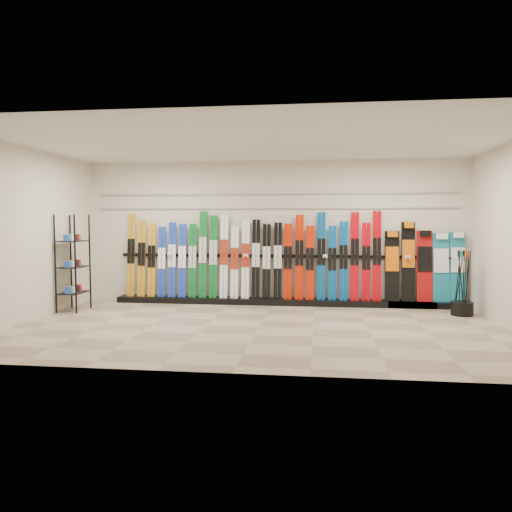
# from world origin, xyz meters

# --- Properties ---
(floor) EXTENTS (8.00, 8.00, 0.00)m
(floor) POSITION_xyz_m (0.00, 0.00, 0.00)
(floor) COLOR gray
(floor) RESTS_ON ground
(back_wall) EXTENTS (8.00, 0.00, 8.00)m
(back_wall) POSITION_xyz_m (0.00, 2.50, 1.50)
(back_wall) COLOR beige
(back_wall) RESTS_ON floor
(left_wall) EXTENTS (0.00, 5.00, 5.00)m
(left_wall) POSITION_xyz_m (-4.00, 0.00, 1.50)
(left_wall) COLOR beige
(left_wall) RESTS_ON floor
(ceiling) EXTENTS (8.00, 8.00, 0.00)m
(ceiling) POSITION_xyz_m (0.00, 0.00, 3.00)
(ceiling) COLOR silver
(ceiling) RESTS_ON back_wall
(ski_rack_base) EXTENTS (8.00, 0.40, 0.12)m
(ski_rack_base) POSITION_xyz_m (0.22, 2.28, 0.06)
(ski_rack_base) COLOR black
(ski_rack_base) RESTS_ON floor
(skis) EXTENTS (5.37, 0.20, 1.83)m
(skis) POSITION_xyz_m (-0.43, 2.31, 0.94)
(skis) COLOR orange
(skis) RESTS_ON ski_rack_base
(snowboards) EXTENTS (1.58, 0.25, 1.60)m
(snowboards) POSITION_xyz_m (3.09, 2.35, 0.84)
(snowboards) COLOR black
(snowboards) RESTS_ON ski_rack_base
(accessory_rack) EXTENTS (0.40, 0.60, 1.86)m
(accessory_rack) POSITION_xyz_m (-3.75, 1.09, 0.93)
(accessory_rack) COLOR black
(accessory_rack) RESTS_ON floor
(pole_bin) EXTENTS (0.40, 0.40, 0.25)m
(pole_bin) POSITION_xyz_m (3.60, 1.50, 0.12)
(pole_bin) COLOR black
(pole_bin) RESTS_ON floor
(ski_poles) EXTENTS (0.29, 0.36, 1.18)m
(ski_poles) POSITION_xyz_m (3.60, 1.53, 0.61)
(ski_poles) COLOR black
(ski_poles) RESTS_ON pole_bin
(slatwall_rail_0) EXTENTS (7.60, 0.02, 0.03)m
(slatwall_rail_0) POSITION_xyz_m (0.00, 2.48, 2.00)
(slatwall_rail_0) COLOR gray
(slatwall_rail_0) RESTS_ON back_wall
(slatwall_rail_1) EXTENTS (7.60, 0.02, 0.03)m
(slatwall_rail_1) POSITION_xyz_m (0.00, 2.48, 2.30)
(slatwall_rail_1) COLOR gray
(slatwall_rail_1) RESTS_ON back_wall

